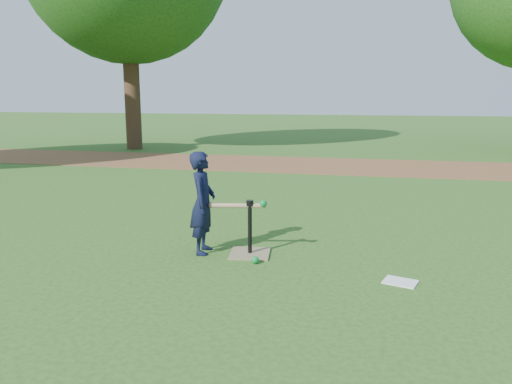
# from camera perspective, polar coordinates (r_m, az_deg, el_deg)

# --- Properties ---
(ground) EXTENTS (80.00, 80.00, 0.00)m
(ground) POSITION_cam_1_polar(r_m,az_deg,el_deg) (5.48, -3.96, -7.52)
(ground) COLOR #285116
(ground) RESTS_ON ground
(dirt_strip) EXTENTS (24.00, 3.00, 0.01)m
(dirt_strip) POSITION_cam_1_polar(r_m,az_deg,el_deg) (12.68, 5.96, 3.12)
(dirt_strip) COLOR brown
(dirt_strip) RESTS_ON ground
(child) EXTENTS (0.33, 0.45, 1.14)m
(child) POSITION_cam_1_polar(r_m,az_deg,el_deg) (5.54, -6.11, -1.23)
(child) COLOR black
(child) RESTS_ON ground
(wiffle_ball_ground) EXTENTS (0.08, 0.08, 0.08)m
(wiffle_ball_ground) POSITION_cam_1_polar(r_m,az_deg,el_deg) (5.28, -0.10, -7.77)
(wiffle_ball_ground) COLOR #0B8235
(wiffle_ball_ground) RESTS_ON ground
(clipboard) EXTENTS (0.35, 0.31, 0.01)m
(clipboard) POSITION_cam_1_polar(r_m,az_deg,el_deg) (4.97, 16.17, -9.84)
(clipboard) COLOR white
(clipboard) RESTS_ON ground
(batting_tee) EXTENTS (0.48, 0.48, 0.61)m
(batting_tee) POSITION_cam_1_polar(r_m,az_deg,el_deg) (5.54, -0.70, -6.07)
(batting_tee) COLOR #837553
(batting_tee) RESTS_ON ground
(swing_action) EXTENTS (0.64, 0.18, 0.11)m
(swing_action) POSITION_cam_1_polar(r_m,az_deg,el_deg) (5.43, -1.74, -1.51)
(swing_action) COLOR tan
(swing_action) RESTS_ON ground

